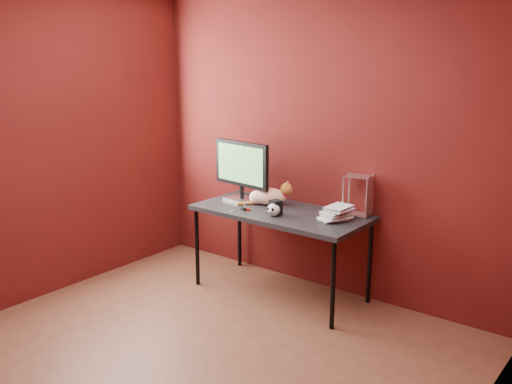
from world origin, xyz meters
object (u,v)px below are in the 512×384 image
Objects in this scene: skull_mug at (273,210)px; book_stack at (333,137)px; cat at (269,196)px; monitor at (242,168)px; speaker at (276,208)px; desk at (281,216)px.

skull_mug is 0.08× the size of book_stack.
book_stack is (0.64, -0.02, 0.58)m from cat.
book_stack is (0.39, 0.24, 0.61)m from skull_mug.
skull_mug is at bearing -148.31° from book_stack.
skull_mug is at bearing -71.23° from cat.
monitor is 5.79× the size of skull_mug.
speaker is 0.09× the size of book_stack.
speaker is (0.04, -0.13, 0.11)m from desk.
skull_mug is 0.76m from book_stack.
speaker is at bearing -67.05° from cat.
desk is 0.59m from monitor.
cat is at bearing 178.19° from book_stack.
book_stack reaches higher than skull_mug.
skull_mug is at bearing -74.14° from desk.
desk is at bearing 125.86° from speaker.
book_stack is at bearing 7.36° from monitor.
skull_mug is 0.04m from speaker.
monitor is 0.62m from skull_mug.
skull_mug is (0.52, -0.22, -0.25)m from monitor.
monitor is 5.02× the size of speaker.
cat reaches higher than speaker.
monitor is at bearing 178.08° from speaker.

